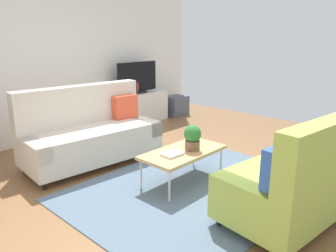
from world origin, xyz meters
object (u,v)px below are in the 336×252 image
Objects in this scene: couch_green at (308,174)px; bottle_0 at (130,90)px; tv_console at (138,108)px; couch_beige at (91,133)px; storage_trunk at (176,106)px; bottle_2 at (138,88)px; table_book_0 at (172,154)px; tv at (137,78)px; vase_0 at (113,92)px; vase_1 at (120,91)px; coffee_table at (183,153)px; bottle_1 at (134,90)px; potted_plant at (193,137)px.

couch_green reaches higher than bottle_0.
couch_beige is at bearing -148.85° from tv_console.
couch_beige is 0.99× the size of couch_green.
bottle_2 is at bearing 176.93° from storage_trunk.
couch_beige is 1.44m from table_book_0.
table_book_0 is 3.13m from bottle_2.
vase_0 is at bearing 173.12° from tv.
storage_trunk is at bearing -155.52° from couch_beige.
bottle_0 reaches higher than table_book_0.
vase_1 is (-1.51, 0.15, 0.50)m from storage_trunk.
storage_trunk is 3.29× the size of vase_0.
tv is at bearing 58.66° from coffee_table.
bottle_0 is at bearing 180.00° from bottle_2.
table_book_0 is at bearing -114.38° from vase_0.
bottle_0 is (-0.22, -0.02, -0.22)m from tv.
storage_trunk is at bearing -2.80° from bottle_1.
vase_1 is (-0.41, 0.05, 0.40)m from tv_console.
bottle_1 is at bearing 62.91° from potted_plant.
storage_trunk is 1.24m from bottle_2.
bottle_2 is at bearing -117.08° from tv_console.
couch_beige is at bearing -147.99° from bottle_1.
storage_trunk is 1.76m from vase_0.
coffee_table is 2.84m from vase_0.
bottle_0 reaches higher than vase_1.
tv is 0.20m from bottle_2.
bottle_2 is (0.20, 0.00, 0.03)m from bottle_0.
table_book_0 is at bearing 101.63° from couch_beige.
couch_green reaches higher than table_book_0.
couch_green is at bearing -106.36° from bottle_1.
potted_plant is 2.91m from vase_1.
potted_plant is (0.10, -0.06, 0.19)m from coffee_table.
coffee_table is 4.58× the size of table_book_0.
tv is 0.27m from bottle_1.
storage_trunk is 1.33m from bottle_1.
tv_console is 5.83× the size of table_book_0.
potted_plant is 2.85m from vase_0.
couch_green is at bearing -82.75° from potted_plant.
tv is at bearing 60.91° from potted_plant.
bottle_1 is at bearing -171.15° from tv.
potted_plant is 0.35m from table_book_0.
potted_plant is 2.01× the size of vase_0.
bottle_0 is at bearing -14.09° from vase_0.
couch_green reaches higher than bottle_2.
vase_1 is at bearing -136.36° from couch_beige.
coffee_table is 3.46× the size of potted_plant.
vase_1 reaches higher than vase_0.
tv is at bearing 44.36° from bottle_2.
vase_1 is (0.17, 0.00, 0.00)m from vase_0.
couch_green is 4.13m from bottle_0.
table_book_0 is at bearing 116.37° from couch_green.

